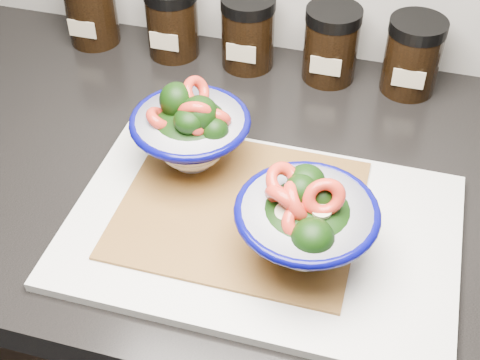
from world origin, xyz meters
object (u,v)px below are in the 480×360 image
(bowl_left, at_px, (191,131))
(spice_jar_a, at_px, (91,9))
(cutting_board, at_px, (262,230))
(spice_jar_c, at_px, (248,32))
(spice_jar_d, at_px, (331,44))
(spice_jar_b, at_px, (172,21))
(spice_jar_e, at_px, (413,56))
(bowl_right, at_px, (306,222))

(bowl_left, bearing_deg, spice_jar_a, 134.73)
(cutting_board, relative_size, spice_jar_c, 3.98)
(spice_jar_c, bearing_deg, cutting_board, -72.24)
(spice_jar_a, height_order, spice_jar_d, same)
(spice_jar_b, height_order, spice_jar_e, same)
(bowl_left, distance_m, spice_jar_c, 0.26)
(cutting_board, xyz_separation_m, bowl_left, (-0.11, 0.08, 0.06))
(spice_jar_c, xyz_separation_m, spice_jar_d, (0.13, 0.00, 0.00))
(bowl_left, height_order, spice_jar_e, bowl_left)
(cutting_board, xyz_separation_m, bowl_right, (0.05, -0.03, 0.06))
(cutting_board, xyz_separation_m, spice_jar_a, (-0.37, 0.34, 0.05))
(bowl_left, relative_size, spice_jar_a, 1.32)
(bowl_right, relative_size, spice_jar_a, 1.37)
(bowl_left, xyz_separation_m, bowl_right, (0.17, -0.11, 0.00))
(bowl_right, relative_size, spice_jar_d, 1.37)
(spice_jar_d, height_order, spice_jar_e, same)
(cutting_board, height_order, spice_jar_a, spice_jar_a)
(spice_jar_e, bearing_deg, bowl_right, -102.43)
(spice_jar_a, distance_m, spice_jar_c, 0.26)
(spice_jar_b, bearing_deg, bowl_right, -52.43)
(cutting_board, xyz_separation_m, spice_jar_d, (0.02, 0.34, 0.05))
(bowl_left, distance_m, bowl_right, 0.20)
(bowl_right, distance_m, spice_jar_d, 0.37)
(spice_jar_a, bearing_deg, spice_jar_e, 0.00)
(spice_jar_a, bearing_deg, bowl_left, -45.27)
(spice_jar_c, relative_size, spice_jar_e, 1.00)
(bowl_left, relative_size, spice_jar_c, 1.32)
(spice_jar_a, bearing_deg, spice_jar_c, 0.00)
(cutting_board, distance_m, bowl_left, 0.15)
(spice_jar_c, distance_m, spice_jar_e, 0.24)
(spice_jar_e, bearing_deg, bowl_left, -134.11)
(spice_jar_b, bearing_deg, spice_jar_e, 0.00)
(bowl_left, xyz_separation_m, spice_jar_d, (0.13, 0.26, -0.01))
(spice_jar_a, distance_m, spice_jar_d, 0.38)
(bowl_left, height_order, spice_jar_c, bowl_left)
(spice_jar_c, bearing_deg, spice_jar_a, 180.00)
(spice_jar_b, height_order, spice_jar_c, same)
(bowl_left, distance_m, spice_jar_d, 0.29)
(spice_jar_a, distance_m, spice_jar_b, 0.14)
(bowl_left, height_order, spice_jar_d, bowl_left)
(bowl_left, bearing_deg, bowl_right, -34.26)
(bowl_right, xyz_separation_m, spice_jar_a, (-0.42, 0.37, -0.01))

